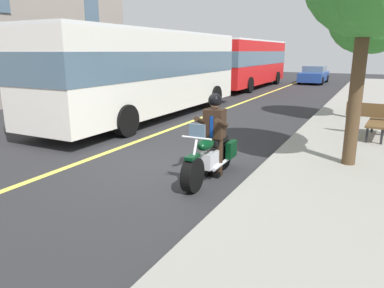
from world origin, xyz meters
TOP-DOWN VIEW (x-y plane):
  - ground_plane at (0.00, 0.00)m, footprint 80.00×80.00m
  - lane_center_stripe at (0.00, -2.00)m, footprint 60.00×0.16m
  - motorcycle_main at (0.12, 1.18)m, footprint 2.21×0.61m
  - rider_main at (-0.07, 1.17)m, footprint 0.63×0.55m
  - bus_near at (-5.32, -3.87)m, footprint 11.05×2.70m
  - bus_far at (-18.54, -4.31)m, footprint 11.05×2.70m
  - car_silver at (-24.57, -0.67)m, footprint 4.60×1.92m
  - bench_sidewalk at (-4.84, 4.21)m, footprint 1.83×1.80m
  - street_tree_curbside at (-7.69, 3.54)m, footprint 2.80×2.60m

SIDE VIEW (x-z plane):
  - ground_plane at x=0.00m, z-range 0.00..0.00m
  - lane_center_stripe at x=0.00m, z-range 0.00..0.01m
  - motorcycle_main at x=0.12m, z-range -0.18..1.08m
  - car_silver at x=-24.57m, z-range -0.01..1.39m
  - bench_sidewalk at x=-4.84m, z-range 0.24..1.19m
  - rider_main at x=-0.07m, z-range 0.17..1.91m
  - bus_near at x=-5.32m, z-range 0.22..3.52m
  - bus_far at x=-18.54m, z-range 0.22..3.52m
  - street_tree_curbside at x=-7.69m, z-range 1.19..6.11m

